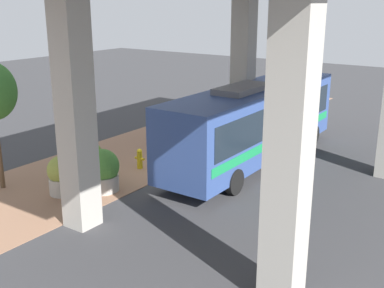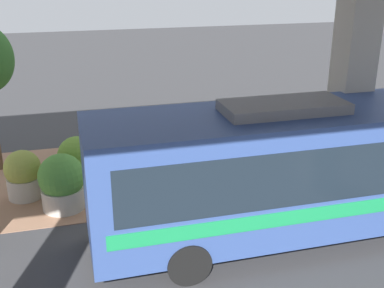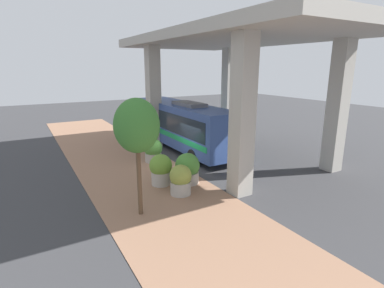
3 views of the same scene
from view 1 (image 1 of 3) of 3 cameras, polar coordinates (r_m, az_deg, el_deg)
name	(u,v)px [view 1 (image 1 of 3)]	position (r m, az deg, el deg)	size (l,w,h in m)	color
ground_plane	(169,176)	(20.13, -2.80, -3.75)	(80.00, 80.00, 0.00)	#38383A
sidewalk_strip	(116,162)	(21.99, -9.00, -2.12)	(6.00, 40.00, 0.02)	#936B51
bus	(254,119)	(21.43, 7.39, 2.91)	(2.73, 11.64, 3.63)	#334C8C
fire_hydrant	(140,159)	(20.89, -6.22, -1.74)	(0.49, 0.24, 0.90)	gold
planter_front	(62,175)	(18.63, -15.15, -3.62)	(1.08, 1.08, 1.50)	#ADA89E
planter_middle	(88,160)	(19.81, -12.25, -1.84)	(1.19, 1.19, 1.67)	#ADA89E
planter_back	(169,144)	(21.76, -2.68, -0.04)	(1.21, 1.21, 1.55)	#ADA89E
planter_extra	(102,171)	(18.59, -10.57, -3.17)	(1.31, 1.31, 1.66)	#ADA89E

